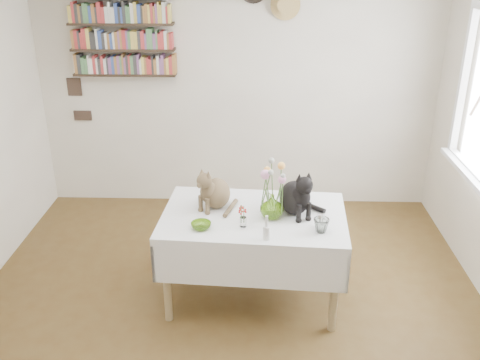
{
  "coord_description": "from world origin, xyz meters",
  "views": [
    {
      "loc": [
        0.19,
        -3.02,
        2.57
      ],
      "look_at": [
        0.08,
        0.41,
        1.05
      ],
      "focal_mm": 40.0,
      "sensor_mm": 36.0,
      "label": 1
    }
  ],
  "objects_px": {
    "black_cat": "(295,189)",
    "flower_vase": "(272,206)",
    "bookshelf_unit": "(121,28)",
    "dining_table": "(254,235)",
    "tabby_cat": "(216,186)"
  },
  "relations": [
    {
      "from": "tabby_cat",
      "to": "flower_vase",
      "type": "distance_m",
      "value": 0.46
    },
    {
      "from": "black_cat",
      "to": "bookshelf_unit",
      "type": "distance_m",
      "value": 2.44
    },
    {
      "from": "dining_table",
      "to": "flower_vase",
      "type": "xyz_separation_m",
      "value": [
        0.13,
        -0.05,
        0.27
      ]
    },
    {
      "from": "black_cat",
      "to": "bookshelf_unit",
      "type": "xyz_separation_m",
      "value": [
        -1.58,
        1.61,
        0.93
      ]
    },
    {
      "from": "tabby_cat",
      "to": "black_cat",
      "type": "distance_m",
      "value": 0.59
    },
    {
      "from": "flower_vase",
      "to": "bookshelf_unit",
      "type": "xyz_separation_m",
      "value": [
        -1.41,
        1.7,
        1.02
      ]
    },
    {
      "from": "black_cat",
      "to": "flower_vase",
      "type": "height_order",
      "value": "black_cat"
    },
    {
      "from": "dining_table",
      "to": "tabby_cat",
      "type": "relative_size",
      "value": 4.14
    },
    {
      "from": "tabby_cat",
      "to": "flower_vase",
      "type": "bearing_deg",
      "value": 18.29
    },
    {
      "from": "flower_vase",
      "to": "bookshelf_unit",
      "type": "bearing_deg",
      "value": 129.8
    },
    {
      "from": "dining_table",
      "to": "tabby_cat",
      "type": "distance_m",
      "value": 0.47
    },
    {
      "from": "tabby_cat",
      "to": "black_cat",
      "type": "xyz_separation_m",
      "value": [
        0.59,
        -0.08,
        0.02
      ]
    },
    {
      "from": "tabby_cat",
      "to": "bookshelf_unit",
      "type": "height_order",
      "value": "bookshelf_unit"
    },
    {
      "from": "dining_table",
      "to": "tabby_cat",
      "type": "bearing_deg",
      "value": 156.1
    },
    {
      "from": "black_cat",
      "to": "bookshelf_unit",
      "type": "height_order",
      "value": "bookshelf_unit"
    }
  ]
}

